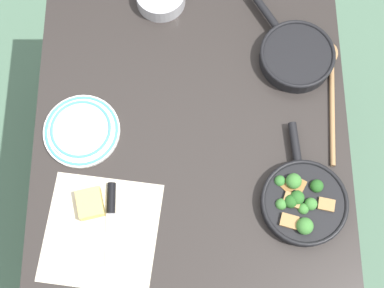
# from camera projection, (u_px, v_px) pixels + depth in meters

# --- Properties ---
(ground_plane) EXTENTS (14.00, 14.00, 0.00)m
(ground_plane) POSITION_uv_depth(u_px,v_px,m) (192.00, 199.00, 2.24)
(ground_plane) COLOR #51755B
(dining_table_red) EXTENTS (1.25, 0.92, 0.72)m
(dining_table_red) POSITION_uv_depth(u_px,v_px,m) (192.00, 154.00, 1.62)
(dining_table_red) COLOR #2D2826
(dining_table_red) RESTS_ON ground_plane
(skillet_broccoli) EXTENTS (0.36, 0.24, 0.08)m
(skillet_broccoli) POSITION_uv_depth(u_px,v_px,m) (303.00, 202.00, 1.48)
(skillet_broccoli) COLOR black
(skillet_broccoli) RESTS_ON dining_table_red
(skillet_eggs) EXTENTS (0.35, 0.26, 0.05)m
(skillet_eggs) POSITION_uv_depth(u_px,v_px,m) (296.00, 55.00, 1.61)
(skillet_eggs) COLOR black
(skillet_eggs) RESTS_ON dining_table_red
(wooden_spoon) EXTENTS (0.39, 0.06, 0.02)m
(wooden_spoon) POSITION_uv_depth(u_px,v_px,m) (333.00, 89.00, 1.60)
(wooden_spoon) COLOR #A87A4C
(wooden_spoon) RESTS_ON dining_table_red
(parchment_sheet) EXTENTS (0.34, 0.35, 0.00)m
(parchment_sheet) POSITION_uv_depth(u_px,v_px,m) (102.00, 232.00, 1.48)
(parchment_sheet) COLOR beige
(parchment_sheet) RESTS_ON dining_table_red
(grater_knife) EXTENTS (0.29, 0.03, 0.02)m
(grater_knife) POSITION_uv_depth(u_px,v_px,m) (112.00, 219.00, 1.48)
(grater_knife) COLOR silver
(grater_knife) RESTS_ON dining_table_red
(cheese_block) EXTENTS (0.09, 0.08, 0.04)m
(cheese_block) POSITION_uv_depth(u_px,v_px,m) (91.00, 204.00, 1.48)
(cheese_block) COLOR #EACC66
(cheese_block) RESTS_ON dining_table_red
(dinner_plate_stack) EXTENTS (0.22, 0.22, 0.03)m
(dinner_plate_stack) POSITION_uv_depth(u_px,v_px,m) (82.00, 130.00, 1.55)
(dinner_plate_stack) COLOR white
(dinner_plate_stack) RESTS_ON dining_table_red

